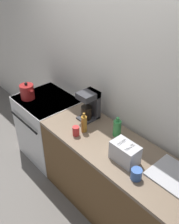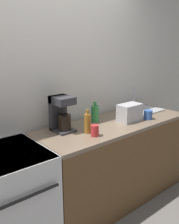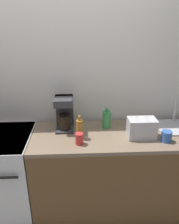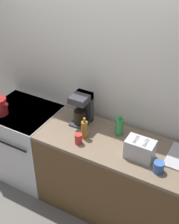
{
  "view_description": "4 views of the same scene",
  "coord_description": "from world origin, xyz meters",
  "px_view_note": "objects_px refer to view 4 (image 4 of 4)",
  "views": [
    {
      "loc": [
        1.84,
        -1.1,
        2.57
      ],
      "look_at": [
        0.16,
        0.38,
        1.1
      ],
      "focal_mm": 40.0,
      "sensor_mm": 36.0,
      "label": 1
    },
    {
      "loc": [
        -1.22,
        -1.45,
        1.76
      ],
      "look_at": [
        0.29,
        0.33,
        1.1
      ],
      "focal_mm": 40.0,
      "sensor_mm": 36.0,
      "label": 2
    },
    {
      "loc": [
        0.21,
        -1.56,
        1.96
      ],
      "look_at": [
        0.31,
        0.39,
        1.14
      ],
      "focal_mm": 35.0,
      "sensor_mm": 36.0,
      "label": 3
    },
    {
      "loc": [
        1.43,
        -1.83,
        2.88
      ],
      "look_at": [
        0.21,
        0.36,
        1.18
      ],
      "focal_mm": 50.0,
      "sensor_mm": 36.0,
      "label": 4
    }
  ],
  "objects_px": {
    "toaster": "(140,149)",
    "cup_blue": "(159,167)",
    "bottle_amber": "(84,129)",
    "stove": "(26,142)",
    "bottle_green": "(119,127)",
    "coffee_maker": "(82,108)",
    "cup_red": "(78,139)"
  },
  "relations": [
    {
      "from": "toaster",
      "to": "cup_blue",
      "type": "distance_m",
      "value": 0.23
    },
    {
      "from": "bottle_amber",
      "to": "cup_blue",
      "type": "bearing_deg",
      "value": -7.13
    },
    {
      "from": "stove",
      "to": "bottle_green",
      "type": "bearing_deg",
      "value": 7.19
    },
    {
      "from": "stove",
      "to": "bottle_green",
      "type": "relative_size",
      "value": 4.22
    },
    {
      "from": "coffee_maker",
      "to": "bottle_green",
      "type": "bearing_deg",
      "value": -0.63
    },
    {
      "from": "bottle_amber",
      "to": "cup_red",
      "type": "xyz_separation_m",
      "value": [
        -0.0,
        -0.11,
        -0.04
      ]
    },
    {
      "from": "stove",
      "to": "cup_red",
      "type": "distance_m",
      "value": 1.0
    },
    {
      "from": "stove",
      "to": "coffee_maker",
      "type": "xyz_separation_m",
      "value": [
        0.7,
        0.15,
        0.63
      ]
    },
    {
      "from": "coffee_maker",
      "to": "cup_blue",
      "type": "bearing_deg",
      "value": -18.39
    },
    {
      "from": "coffee_maker",
      "to": "bottle_green",
      "type": "xyz_separation_m",
      "value": [
        0.43,
        -0.0,
        -0.09
      ]
    },
    {
      "from": "toaster",
      "to": "cup_red",
      "type": "distance_m",
      "value": 0.6
    },
    {
      "from": "toaster",
      "to": "bottle_amber",
      "type": "relative_size",
      "value": 1.14
    },
    {
      "from": "coffee_maker",
      "to": "bottle_amber",
      "type": "height_order",
      "value": "coffee_maker"
    },
    {
      "from": "bottle_amber",
      "to": "bottle_green",
      "type": "xyz_separation_m",
      "value": [
        0.28,
        0.21,
        -0.0
      ]
    },
    {
      "from": "toaster",
      "to": "coffee_maker",
      "type": "relative_size",
      "value": 0.76
    },
    {
      "from": "toaster",
      "to": "coffee_maker",
      "type": "bearing_deg",
      "value": 162.92
    },
    {
      "from": "cup_blue",
      "to": "stove",
      "type": "bearing_deg",
      "value": 174.23
    },
    {
      "from": "stove",
      "to": "bottle_green",
      "type": "distance_m",
      "value": 1.26
    },
    {
      "from": "toaster",
      "to": "coffee_maker",
      "type": "distance_m",
      "value": 0.77
    },
    {
      "from": "stove",
      "to": "toaster",
      "type": "height_order",
      "value": "toaster"
    },
    {
      "from": "cup_red",
      "to": "stove",
      "type": "bearing_deg",
      "value": 168.31
    },
    {
      "from": "bottle_amber",
      "to": "coffee_maker",
      "type": "bearing_deg",
      "value": 124.9
    },
    {
      "from": "bottle_amber",
      "to": "cup_blue",
      "type": "xyz_separation_m",
      "value": [
        0.8,
        -0.1,
        -0.05
      ]
    },
    {
      "from": "bottle_amber",
      "to": "cup_blue",
      "type": "distance_m",
      "value": 0.8
    },
    {
      "from": "coffee_maker",
      "to": "cup_blue",
      "type": "xyz_separation_m",
      "value": [
        0.94,
        -0.31,
        -0.13
      ]
    },
    {
      "from": "coffee_maker",
      "to": "cup_blue",
      "type": "height_order",
      "value": "coffee_maker"
    },
    {
      "from": "bottle_green",
      "to": "cup_blue",
      "type": "height_order",
      "value": "bottle_green"
    },
    {
      "from": "bottle_amber",
      "to": "stove",
      "type": "bearing_deg",
      "value": 175.49
    },
    {
      "from": "toaster",
      "to": "cup_red",
      "type": "bearing_deg",
      "value": -170.61
    },
    {
      "from": "coffee_maker",
      "to": "cup_red",
      "type": "distance_m",
      "value": 0.38
    },
    {
      "from": "bottle_green",
      "to": "toaster",
      "type": "bearing_deg",
      "value": -35.91
    },
    {
      "from": "toaster",
      "to": "cup_blue",
      "type": "height_order",
      "value": "toaster"
    }
  ]
}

